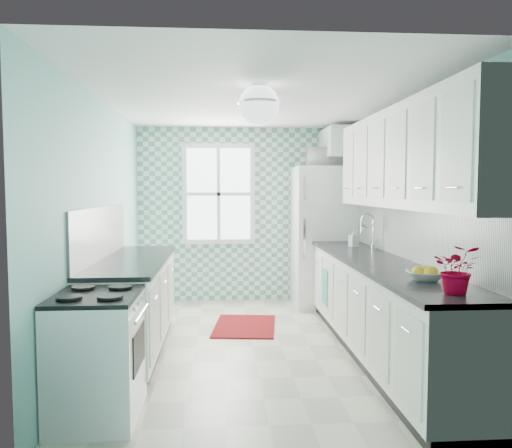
{
  "coord_description": "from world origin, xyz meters",
  "views": [
    {
      "loc": [
        -0.33,
        -5.02,
        1.62
      ],
      "look_at": [
        0.05,
        0.25,
        1.25
      ],
      "focal_mm": 35.0,
      "sensor_mm": 36.0,
      "label": 1
    }
  ],
  "objects": [
    {
      "name": "floor",
      "position": [
        0.0,
        0.0,
        -0.01
      ],
      "size": [
        3.0,
        4.4,
        0.02
      ],
      "primitive_type": "cube",
      "color": "beige",
      "rests_on": "ground"
    },
    {
      "name": "ceiling",
      "position": [
        0.0,
        0.0,
        2.51
      ],
      "size": [
        3.0,
        4.4,
        0.02
      ],
      "primitive_type": "cube",
      "color": "white",
      "rests_on": "wall_back"
    },
    {
      "name": "wall_back",
      "position": [
        0.0,
        2.21,
        1.25
      ],
      "size": [
        3.0,
        0.02,
        2.5
      ],
      "primitive_type": "cube",
      "color": "#85CBC4",
      "rests_on": "floor"
    },
    {
      "name": "wall_front",
      "position": [
        0.0,
        -2.21,
        1.25
      ],
      "size": [
        3.0,
        0.02,
        2.5
      ],
      "primitive_type": "cube",
      "color": "#85CBC4",
      "rests_on": "floor"
    },
    {
      "name": "wall_left",
      "position": [
        -1.51,
        0.0,
        1.25
      ],
      "size": [
        0.02,
        4.4,
        2.5
      ],
      "primitive_type": "cube",
      "color": "#85CBC4",
      "rests_on": "floor"
    },
    {
      "name": "wall_right",
      "position": [
        1.51,
        0.0,
        1.25
      ],
      "size": [
        0.02,
        4.4,
        2.5
      ],
      "primitive_type": "cube",
      "color": "#85CBC4",
      "rests_on": "floor"
    },
    {
      "name": "accent_wall",
      "position": [
        0.0,
        2.19,
        1.25
      ],
      "size": [
        3.0,
        0.01,
        2.5
      ],
      "primitive_type": "cube",
      "color": "#59A28B",
      "rests_on": "wall_back"
    },
    {
      "name": "window",
      "position": [
        -0.35,
        2.16,
        1.55
      ],
      "size": [
        1.04,
        0.05,
        1.44
      ],
      "color": "white",
      "rests_on": "wall_back"
    },
    {
      "name": "backsplash_right",
      "position": [
        1.49,
        -0.4,
        1.2
      ],
      "size": [
        0.02,
        3.6,
        0.51
      ],
      "primitive_type": "cube",
      "color": "white",
      "rests_on": "wall_right"
    },
    {
      "name": "backsplash_left",
      "position": [
        -1.49,
        -0.07,
        1.2
      ],
      "size": [
        0.02,
        2.15,
        0.51
      ],
      "primitive_type": "cube",
      "color": "white",
      "rests_on": "wall_left"
    },
    {
      "name": "upper_cabinets_right",
      "position": [
        1.33,
        -0.6,
        1.9
      ],
      "size": [
        0.33,
        3.2,
        0.9
      ],
      "primitive_type": "cube",
      "color": "white",
      "rests_on": "wall_right"
    },
    {
      "name": "upper_cabinet_fridge",
      "position": [
        1.3,
        1.83,
        2.25
      ],
      "size": [
        0.4,
        0.74,
        0.4
      ],
      "primitive_type": "cube",
      "color": "white",
      "rests_on": "wall_right"
    },
    {
      "name": "ceiling_light",
      "position": [
        0.0,
        -0.8,
        2.32
      ],
      "size": [
        0.34,
        0.34,
        0.35
      ],
      "color": "silver",
      "rests_on": "ceiling"
    },
    {
      "name": "base_cabinets_right",
      "position": [
        1.2,
        -0.4,
        0.45
      ],
      "size": [
        0.6,
        3.6,
        0.9
      ],
      "primitive_type": "cube",
      "color": "white",
      "rests_on": "floor"
    },
    {
      "name": "countertop_right",
      "position": [
        1.19,
        -0.4,
        0.92
      ],
      "size": [
        0.63,
        3.6,
        0.04
      ],
      "primitive_type": "cube",
      "color": "black",
      "rests_on": "base_cabinets_right"
    },
    {
      "name": "base_cabinets_left",
      "position": [
        -1.2,
        -0.07,
        0.45
      ],
      "size": [
        0.6,
        2.15,
        0.9
      ],
      "primitive_type": "cube",
      "color": "white",
      "rests_on": "floor"
    },
    {
      "name": "countertop_left",
      "position": [
        -1.19,
        -0.07,
        0.92
      ],
      "size": [
        0.63,
        2.15,
        0.04
      ],
      "primitive_type": "cube",
      "color": "black",
      "rests_on": "base_cabinets_left"
    },
    {
      "name": "fridge",
      "position": [
        1.11,
        1.79,
        0.96
      ],
      "size": [
        0.84,
        0.83,
        1.93
      ],
      "rotation": [
        0.0,
        0.0,
        0.06
      ],
      "color": "white",
      "rests_on": "floor"
    },
    {
      "name": "stove",
      "position": [
        -1.2,
        -1.5,
        0.46
      ],
      "size": [
        0.58,
        0.72,
        0.87
      ],
      "rotation": [
        0.0,
        0.0,
        -0.01
      ],
      "color": "silver",
      "rests_on": "floor"
    },
    {
      "name": "sink",
      "position": [
        1.2,
        0.46,
        0.93
      ],
      "size": [
        0.54,
        0.45,
        0.53
      ],
      "rotation": [
        0.0,
        0.0,
        -0.07
      ],
      "color": "silver",
      "rests_on": "countertop_right"
    },
    {
      "name": "rug",
      "position": [
        -0.05,
        0.76,
        0.01
      ],
      "size": [
        0.81,
        1.07,
        0.02
      ],
      "primitive_type": "cube",
      "rotation": [
        0.0,
        0.0,
        -0.12
      ],
      "color": "#64100A",
      "rests_on": "floor"
    },
    {
      "name": "dish_towel",
      "position": [
        0.89,
        0.65,
        0.48
      ],
      "size": [
        0.03,
        0.28,
        0.41
      ],
      "primitive_type": "cube",
      "rotation": [
        0.0,
        0.0,
        -0.06
      ],
      "color": "#53BA9A",
      "rests_on": "base_cabinets_right"
    },
    {
      "name": "fruit_bowl",
      "position": [
        1.2,
        -1.43,
        0.98
      ],
      "size": [
        0.33,
        0.33,
        0.07
      ],
      "primitive_type": "imported",
      "rotation": [
        0.0,
        0.0,
        -0.17
      ],
      "color": "white",
      "rests_on": "countertop_right"
    },
    {
      "name": "potted_plant",
      "position": [
        1.2,
        -1.93,
        1.1
      ],
      "size": [
        0.37,
        0.35,
        0.33
      ],
      "primitive_type": "imported",
      "rotation": [
        0.0,
        0.0,
        -0.44
      ],
      "color": "#B6182C",
      "rests_on": "countertop_right"
    },
    {
      "name": "soap_bottle",
      "position": [
        1.25,
        0.77,
        1.04
      ],
      "size": [
        0.11,
        0.12,
        0.21
      ],
      "primitive_type": "imported",
      "rotation": [
        0.0,
        0.0,
        0.28
      ],
      "color": "#95A9BA",
      "rests_on": "countertop_right"
    },
    {
      "name": "microwave",
      "position": [
        1.11,
        1.79,
        2.06
      ],
      "size": [
        0.48,
        0.33,
        0.26
      ],
      "primitive_type": "imported",
      "rotation": [
        0.0,
        0.0,
        3.12
      ],
      "color": "silver",
      "rests_on": "fridge"
    }
  ]
}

